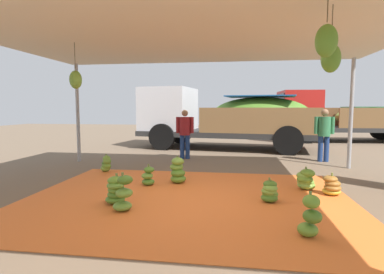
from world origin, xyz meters
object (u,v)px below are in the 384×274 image
Objects in this scene: worker_1 at (324,131)px; banana_bunch_8 at (148,177)px; banana_bunch_0 at (124,195)px; banana_bunch_5 at (332,186)px; banana_bunch_2 at (306,180)px; banana_bunch_1 at (310,218)px; cargo_truck_far at (339,117)px; worker_0 at (185,130)px; banana_bunch_6 at (106,164)px; cargo_truck_main at (223,116)px; banana_bunch_4 at (178,171)px; banana_bunch_7 at (270,192)px; banana_bunch_3 at (116,191)px.

banana_bunch_8 is at bearing -141.59° from worker_1.
banana_bunch_0 reaches higher than banana_bunch_5.
banana_bunch_1 is at bearing -101.06° from banana_bunch_2.
banana_bunch_5 is 0.07× the size of cargo_truck_far.
banana_bunch_8 is at bearing -93.35° from worker_0.
banana_bunch_5 is (3.45, 1.35, -0.08)m from banana_bunch_0.
banana_bunch_2 is 4.65m from banana_bunch_6.
cargo_truck_far is 6.42m from worker_1.
banana_bunch_4 is at bearing -96.98° from cargo_truck_main.
banana_bunch_4 is 2.09m from banana_bunch_7.
banana_bunch_8 is 5.61m from worker_1.
banana_bunch_2 is at bearing -48.28° from worker_0.
banana_bunch_3 is at bearing -94.69° from worker_0.
banana_bunch_3 is 0.07× the size of cargo_truck_main.
worker_1 reaches higher than banana_bunch_4.
cargo_truck_main is (0.71, 5.81, 1.00)m from banana_bunch_4.
banana_bunch_6 is 11.63m from cargo_truck_far.
banana_bunch_2 reaches higher than banana_bunch_8.
banana_bunch_1 is 2.14m from banana_bunch_5.
cargo_truck_far is at bearing 43.06° from worker_0.
cargo_truck_main reaches higher than worker_1.
cargo_truck_far is at bearing 67.18° from banana_bunch_7.
banana_bunch_1 is 1.44m from banana_bunch_7.
banana_bunch_1 is 12.33m from cargo_truck_far.
banana_bunch_4 is at bearing -83.31° from worker_0.
cargo_truck_far reaches higher than banana_bunch_3.
banana_bunch_6 is at bearing 164.74° from banana_bunch_5.
cargo_truck_main reaches higher than banana_bunch_1.
banana_bunch_2 is 3.63m from worker_1.
cargo_truck_far is (3.98, 11.63, 0.91)m from banana_bunch_1.
banana_bunch_0 is at bearing 166.55° from banana_bunch_1.
cargo_truck_far is (3.53, 9.33, 0.97)m from banana_bunch_2.
cargo_truck_far is at bearing 31.95° from cargo_truck_main.
worker_0 is (0.20, 3.41, 0.71)m from banana_bunch_8.
banana_bunch_3 is at bearing -133.97° from worker_1.
banana_bunch_5 is at bearing -40.74° from banana_bunch_2.
cargo_truck_far is 4.05× the size of worker_1.
banana_bunch_1 reaches higher than banana_bunch_5.
cargo_truck_far is at bearing 59.09° from banana_bunch_0.
banana_bunch_2 reaches higher than banana_bunch_7.
banana_bunch_5 is 0.28× the size of worker_0.
banana_bunch_8 is 11.60m from cargo_truck_far.
banana_bunch_1 is at bearing -106.51° from worker_1.
banana_bunch_7 is at bearing -18.62° from banana_bunch_8.
worker_0 is (-6.46, -6.04, -0.27)m from cargo_truck_far.
worker_0 is (1.60, 2.28, 0.69)m from banana_bunch_6.
banana_bunch_7 is (-0.78, -0.91, -0.02)m from banana_bunch_2.
banana_bunch_2 is 10.02m from cargo_truck_far.
banana_bunch_0 is 5.01m from worker_0.
banana_bunch_1 is at bearing -76.67° from banana_bunch_7.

